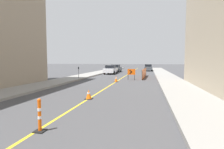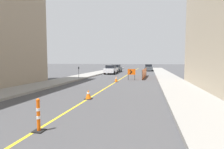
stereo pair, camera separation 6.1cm
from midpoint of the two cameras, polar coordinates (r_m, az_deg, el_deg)
The scene contains 12 objects.
lane_stripe at distance 28.05m, azimuth 4.71°, elevation -0.36°, with size 0.12×63.72×0.01m.
sidewalk_left at distance 29.45m, azimuth -7.09°, elevation 0.01°, with size 2.97×63.72×0.17m.
sidewalk_right at distance 27.93m, azimuth 17.16°, elevation -0.39°, with size 2.97×63.72×0.17m.
traffic_cone_second at distance 10.71m, azimuth -7.57°, elevation -6.47°, with size 0.44×0.44×0.57m.
traffic_cone_third at distance 19.34m, azimuth 1.43°, elevation -1.48°, with size 0.43×0.43×0.66m.
delineator_post_front at distance 6.28m, azimuth -22.62°, elevation -12.82°, with size 0.34×0.34×1.09m.
arrow_barricade_primary at distance 21.37m, azimuth 6.47°, elevation 0.70°, with size 0.94×0.09×1.35m.
safety_mesh_fence at distance 24.88m, azimuth 10.64°, elevation 0.42°, with size 0.42×7.28×1.25m.
parked_car_curb_near at distance 31.45m, azimuth -0.25°, elevation 1.61°, with size 1.94×4.33×1.59m.
parked_car_curb_mid at distance 37.15m, azimuth 1.40°, elevation 2.03°, with size 2.03×4.39×1.59m.
parked_car_curb_far at distance 42.43m, azimuth 11.91°, elevation 2.22°, with size 1.94×4.32×1.59m.
parking_meter_far_curb at distance 21.99m, azimuth -10.74°, elevation 1.39°, with size 0.12×0.11×1.45m.
Camera 2 is at (3.62, 4.14, 2.28)m, focal length 28.00 mm.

